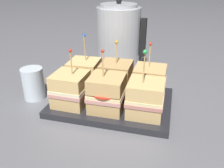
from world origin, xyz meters
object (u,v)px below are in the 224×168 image
Objects in this scene: sandwich_front_left at (71,89)px; drinking_glass at (33,83)px; sandwich_back_center at (117,78)px; sandwich_back_left at (85,75)px; sandwich_back_right at (149,82)px; sandwich_front_right at (145,98)px; sandwich_front_center at (106,93)px; kettle_steel at (119,38)px; serving_platter at (112,102)px.

drinking_glass is (-0.14, 0.03, -0.02)m from sandwich_front_left.
sandwich_front_left is 0.99× the size of sandwich_back_center.
sandwich_back_right is at bearing -0.90° from sandwich_back_left.
sandwich_front_left is 0.14m from sandwich_back_center.
sandwich_front_left is 0.20m from sandwich_front_right.
sandwich_front_center is at bearing -0.70° from sandwich_front_left.
kettle_steel reaches higher than drinking_glass.
sandwich_back_center is at bearing -2.50° from sandwich_back_left.
sandwich_back_center reaches higher than drinking_glass.
sandwich_front_right is at bearing 0.35° from sandwich_front_left.
kettle_steel is (-0.15, 0.33, 0.06)m from sandwich_front_right.
sandwich_back_center is 0.10m from sandwich_back_right.
sandwich_back_right is 0.34m from drinking_glass.
sandwich_back_right is 1.68× the size of drinking_glass.
sandwich_back_center reaches higher than serving_platter.
sandwich_front_left is 0.22m from sandwich_back_right.
kettle_steel reaches higher than serving_platter.
sandwich_front_left is at bearing -153.84° from sandwich_back_right.
sandwich_back_right reaches higher than sandwich_front_left.
sandwich_front_right is at bearing -44.71° from sandwich_back_center.
sandwich_back_center is 1.00× the size of sandwich_back_right.
sandwich_back_left is 0.15m from drinking_glass.
kettle_steel is (0.05, 0.23, 0.06)m from sandwich_back_left.
kettle_steel is at bearing 57.88° from drinking_glass.
sandwich_back_center is at bearing 87.41° from sandwich_front_center.
sandwich_back_center is at bearing 42.88° from sandwich_front_left.
sandwich_front_center is 0.63× the size of kettle_steel.
sandwich_front_center is 1.73× the size of drinking_glass.
sandwich_back_center is at bearing 87.04° from serving_platter.
serving_platter is 1.94× the size of sandwich_back_left.
drinking_glass is (-0.34, 0.03, -0.02)m from sandwich_front_right.
kettle_steel is at bearing 102.09° from sandwich_back_center.
kettle_steel is at bearing 80.94° from sandwich_front_left.
drinking_glass is (-0.24, -0.02, 0.04)m from serving_platter.
sandwich_back_right is at bearing 44.82° from sandwich_front_center.
sandwich_front_center is at bearing -46.26° from sandwich_back_left.
sandwich_back_center is 1.68× the size of drinking_glass.
sandwich_back_center is (0.10, -0.00, 0.00)m from sandwich_back_left.
drinking_glass is at bearing -165.27° from sandwich_back_center.
serving_platter is 0.07m from sandwich_back_center.
sandwich_back_left reaches higher than serving_platter.
sandwich_back_left is (0.00, 0.10, 0.00)m from sandwich_front_left.
sandwich_front_center is 0.24m from drinking_glass.
sandwich_back_left reaches higher than sandwich_front_left.
sandwich_front_center is 0.10m from sandwich_back_center.
sandwich_front_right is at bearing -66.13° from kettle_steel.
sandwich_back_center and sandwich_back_right have the same top height.
sandwich_front_center reaches higher than drinking_glass.
sandwich_front_center reaches higher than sandwich_back_right.
sandwich_front_right is 0.22m from sandwich_back_left.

